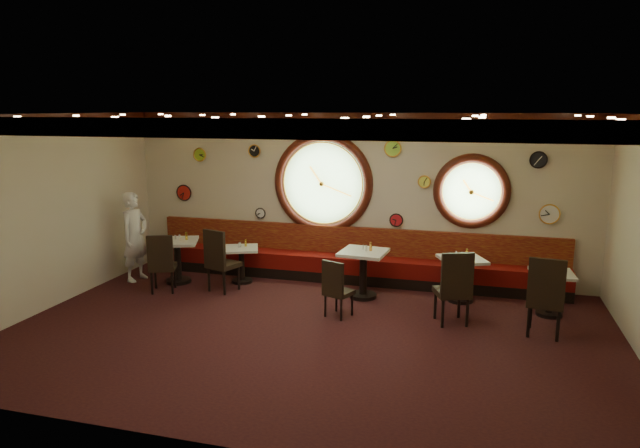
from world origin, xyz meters
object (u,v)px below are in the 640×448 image
at_px(condiment_a_salt, 175,237).
at_px(condiment_c_salt, 363,247).
at_px(table_b, 242,260).
at_px(table_a, 177,256).
at_px(condiment_a_pepper, 180,237).
at_px(table_d, 461,274).
at_px(condiment_c_pepper, 366,248).
at_px(chair_e, 546,292).
at_px(waiter, 135,236).
at_px(table_c, 363,268).
at_px(condiment_e_pepper, 550,269).
at_px(condiment_a_bottle, 186,236).
at_px(condiment_b_bottle, 246,243).
at_px(condiment_e_bottle, 559,267).
at_px(condiment_b_salt, 239,245).
at_px(condiment_d_bottle, 467,253).
at_px(condiment_e_salt, 548,268).
at_px(chair_a, 162,260).
at_px(table_e, 551,288).
at_px(condiment_d_salt, 456,253).
at_px(condiment_d_pepper, 462,255).
at_px(chair_c, 336,285).
at_px(condiment_b_pepper, 240,245).
at_px(chair_d, 455,283).
at_px(chair_b, 219,257).
at_px(condiment_c_bottle, 371,247).

bearing_deg(condiment_a_salt, condiment_c_salt, 1.92).
bearing_deg(table_b, table_a, -164.56).
distance_m(condiment_a_salt, condiment_a_pepper, 0.13).
xyz_separation_m(table_d, condiment_c_pepper, (-1.62, -0.26, 0.41)).
distance_m(chair_e, waiter, 7.39).
xyz_separation_m(table_c, condiment_e_pepper, (3.04, -0.09, 0.24)).
xyz_separation_m(condiment_a_bottle, condiment_b_bottle, (1.06, 0.35, -0.15)).
bearing_deg(table_d, condiment_e_bottle, -9.57).
xyz_separation_m(condiment_b_salt, condiment_d_bottle, (4.19, 0.11, 0.11)).
bearing_deg(condiment_e_salt, table_d, 169.11).
bearing_deg(chair_a, condiment_b_salt, 20.01).
bearing_deg(condiment_e_salt, table_e, -50.11).
xyz_separation_m(condiment_d_salt, condiment_d_pepper, (0.10, -0.14, 0.01)).
bearing_deg(chair_c, condiment_b_pepper, 169.49).
xyz_separation_m(condiment_b_salt, condiment_c_salt, (2.43, -0.15, 0.15)).
relative_size(table_b, condiment_b_salt, 8.61).
bearing_deg(chair_d, condiment_b_pepper, 142.75).
relative_size(condiment_b_salt, condiment_e_bottle, 0.59).
height_order(chair_d, condiment_d_salt, chair_d).
height_order(chair_d, condiment_a_salt, chair_d).
distance_m(chair_c, condiment_d_bottle, 2.46).
bearing_deg(condiment_e_salt, chair_a, -173.82).
bearing_deg(chair_b, condiment_a_salt, 179.60).
bearing_deg(condiment_a_bottle, condiment_d_salt, 4.07).
xyz_separation_m(chair_e, condiment_d_pepper, (-1.23, 1.28, 0.14)).
bearing_deg(condiment_a_pepper, condiment_d_salt, 4.93).
relative_size(chair_e, condiment_a_bottle, 4.89).
relative_size(table_c, condiment_b_pepper, 8.31).
distance_m(condiment_e_salt, waiter, 7.47).
relative_size(table_a, condiment_d_bottle, 6.87).
bearing_deg(table_d, condiment_c_salt, -174.62).
distance_m(condiment_c_bottle, condiment_d_bottle, 1.65).
height_order(chair_b, condiment_a_bottle, chair_b).
relative_size(condiment_c_bottle, condiment_e_bottle, 0.97).
relative_size(condiment_a_bottle, condiment_e_bottle, 0.96).
height_order(condiment_b_bottle, condiment_d_bottle, condiment_d_bottle).
relative_size(chair_d, chair_e, 0.97).
distance_m(table_d, condiment_a_salt, 5.33).
bearing_deg(condiment_b_pepper, condiment_b_salt, -110.99).
relative_size(condiment_b_salt, condiment_d_bottle, 0.66).
relative_size(chair_b, condiment_c_bottle, 4.65).
xyz_separation_m(condiment_d_salt, waiter, (-6.00, -0.50, 0.05)).
bearing_deg(condiment_d_salt, chair_c, -140.78).
bearing_deg(chair_a, condiment_b_pepper, 20.55).
xyz_separation_m(condiment_d_pepper, waiter, (-6.10, -0.36, 0.04)).
relative_size(table_b, condiment_a_pepper, 7.08).
height_order(table_d, chair_d, chair_d).
xyz_separation_m(chair_b, condiment_c_bottle, (2.68, 0.43, 0.26)).
height_order(chair_a, condiment_b_bottle, chair_a).
relative_size(condiment_e_bottle, waiter, 0.09).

